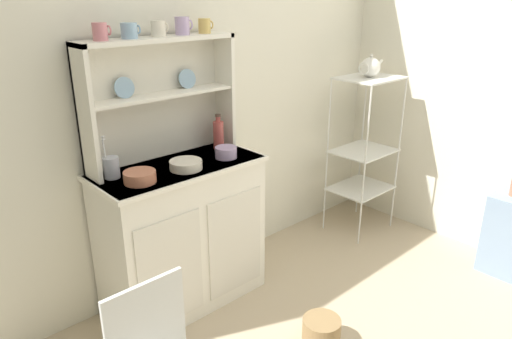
{
  "coord_description": "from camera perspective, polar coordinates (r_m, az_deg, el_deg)",
  "views": [
    {
      "loc": [
        -1.65,
        -0.71,
        1.77
      ],
      "look_at": [
        0.02,
        1.12,
        0.83
      ],
      "focal_mm": 33.14,
      "sensor_mm": 36.0,
      "label": 1
    }
  ],
  "objects": [
    {
      "name": "cup_cream_2",
      "position": [
        2.58,
        -11.68,
        16.32
      ],
      "size": [
        0.09,
        0.08,
        0.08
      ],
      "color": "silver",
      "rests_on": "hutch_shelf_unit"
    },
    {
      "name": "hutch_shelf_unit",
      "position": [
        2.65,
        -11.82,
        9.38
      ],
      "size": [
        0.88,
        0.18,
        0.68
      ],
      "color": "silver",
      "rests_on": "hutch_cabinet"
    },
    {
      "name": "cup_gold_4",
      "position": [
        2.74,
        -6.21,
        16.86
      ],
      "size": [
        0.08,
        0.07,
        0.08
      ],
      "color": "#DBB760",
      "rests_on": "hutch_shelf_unit"
    },
    {
      "name": "cup_rose_0",
      "position": [
        2.43,
        -18.28,
        15.53
      ],
      "size": [
        0.08,
        0.07,
        0.08
      ],
      "color": "#D17A84",
      "rests_on": "hutch_shelf_unit"
    },
    {
      "name": "bowl_cream_small",
      "position": [
        2.71,
        -3.65,
        2.09
      ],
      "size": [
        0.12,
        0.12,
        0.06
      ],
      "primitive_type": "cylinder",
      "color": "#B79ECC",
      "rests_on": "hutch_cabinet"
    },
    {
      "name": "bakers_rack",
      "position": [
        3.62,
        12.95,
        3.61
      ],
      "size": [
        0.45,
        0.36,
        1.2
      ],
      "color": "silver",
      "rests_on": "ground"
    },
    {
      "name": "bowl_mixing_large",
      "position": [
        2.42,
        -13.85,
        -0.87
      ],
      "size": [
        0.16,
        0.16,
        0.06
      ],
      "primitive_type": "cylinder",
      "color": "#C67556",
      "rests_on": "hutch_cabinet"
    },
    {
      "name": "jam_bottle",
      "position": [
        2.85,
        -4.55,
        4.27
      ],
      "size": [
        0.06,
        0.06,
        0.21
      ],
      "color": "#B74C47",
      "rests_on": "hutch_cabinet"
    },
    {
      "name": "porcelain_teapot",
      "position": [
        3.51,
        13.64,
        11.91
      ],
      "size": [
        0.23,
        0.14,
        0.16
      ],
      "color": "white",
      "rests_on": "bakers_rack"
    },
    {
      "name": "hutch_cabinet",
      "position": [
        2.8,
        -8.83,
        -7.73
      ],
      "size": [
        0.95,
        0.45,
        0.87
      ],
      "color": "white",
      "rests_on": "ground"
    },
    {
      "name": "cup_sky_1",
      "position": [
        2.5,
        -15.04,
        15.88
      ],
      "size": [
        0.1,
        0.08,
        0.08
      ],
      "color": "#8EB2D1",
      "rests_on": "hutch_shelf_unit"
    },
    {
      "name": "floor_basket",
      "position": [
        2.67,
        7.88,
        -18.84
      ],
      "size": [
        0.2,
        0.2,
        0.16
      ],
      "primitive_type": "cylinder",
      "color": "#93754C",
      "rests_on": "ground"
    },
    {
      "name": "utensil_jar",
      "position": [
        2.51,
        -17.07,
        0.28
      ],
      "size": [
        0.08,
        0.08,
        0.23
      ],
      "color": "#B2B7C6",
      "rests_on": "hutch_cabinet"
    },
    {
      "name": "cup_lilac_3",
      "position": [
        2.66,
        -8.86,
        16.76
      ],
      "size": [
        0.09,
        0.08,
        0.09
      ],
      "color": "#B79ECC",
      "rests_on": "hutch_shelf_unit"
    },
    {
      "name": "bowl_floral_medium",
      "position": [
        2.55,
        -8.46,
        0.56
      ],
      "size": [
        0.18,
        0.18,
        0.05
      ],
      "primitive_type": "cylinder",
      "color": "silver",
      "rests_on": "hutch_cabinet"
    },
    {
      "name": "wall_back",
      "position": [
        2.91,
        -7.15,
        10.29
      ],
      "size": [
        3.84,
        0.05,
        2.5
      ],
      "primitive_type": "cube",
      "color": "silver",
      "rests_on": "ground"
    }
  ]
}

